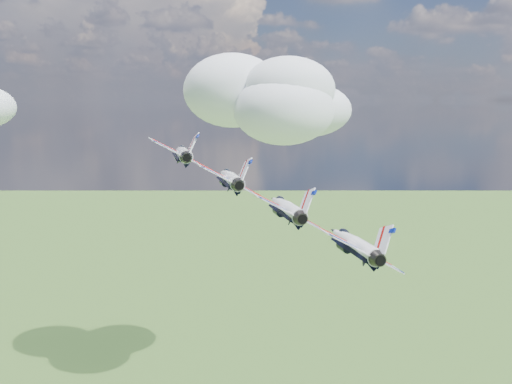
{
  "coord_description": "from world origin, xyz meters",
  "views": [
    {
      "loc": [
        0.11,
        -82.66,
        156.71
      ],
      "look_at": [
        2.43,
        0.13,
        143.35
      ],
      "focal_mm": 40.0,
      "sensor_mm": 36.0,
      "label": 1
    }
  ],
  "objects_px": {
    "jet_1": "(229,178)",
    "jet_2": "(285,207)",
    "jet_0": "(182,153)",
    "jet_3": "(353,243)"
  },
  "relations": [
    {
      "from": "jet_0",
      "to": "jet_1",
      "type": "height_order",
      "value": "jet_0"
    },
    {
      "from": "jet_1",
      "to": "jet_2",
      "type": "height_order",
      "value": "jet_1"
    },
    {
      "from": "jet_1",
      "to": "jet_2",
      "type": "distance_m",
      "value": 11.97
    },
    {
      "from": "jet_0",
      "to": "jet_3",
      "type": "distance_m",
      "value": 35.91
    },
    {
      "from": "jet_0",
      "to": "jet_3",
      "type": "height_order",
      "value": "jet_0"
    },
    {
      "from": "jet_0",
      "to": "jet_3",
      "type": "xyz_separation_m",
      "value": [
        24.04,
        -25.0,
        -9.3
      ]
    },
    {
      "from": "jet_2",
      "to": "jet_3",
      "type": "bearing_deg",
      "value": -56.95
    },
    {
      "from": "jet_0",
      "to": "jet_2",
      "type": "height_order",
      "value": "jet_0"
    },
    {
      "from": "jet_1",
      "to": "jet_2",
      "type": "relative_size",
      "value": 1.0
    },
    {
      "from": "jet_1",
      "to": "jet_3",
      "type": "height_order",
      "value": "jet_1"
    }
  ]
}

